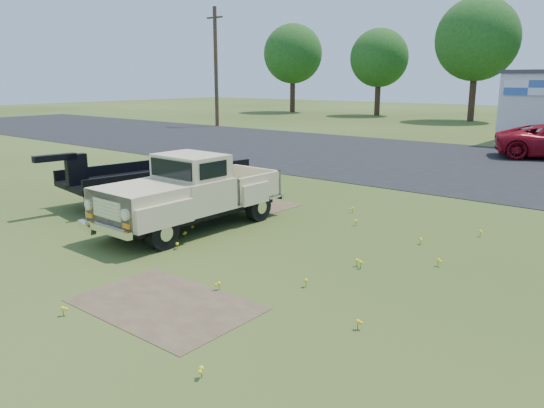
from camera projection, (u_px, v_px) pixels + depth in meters
The scene contains 10 objects.
ground at pixel (225, 245), 12.03m from camera, with size 140.00×140.00×0.00m, color #304415.
asphalt_lot at pixel (461, 164), 23.38m from camera, with size 90.00×14.00×0.02m, color black.
dirt_patch_a at pixel (165, 305), 8.84m from camera, with size 3.00×2.00×0.01m, color brown.
dirt_patch_b at pixel (258, 204), 15.90m from camera, with size 2.20×1.60×0.01m, color brown.
utility_pole_west at pixel (216, 66), 41.07m from camera, with size 1.60×0.30×9.00m.
treeline_a at pixel (293, 54), 57.97m from camera, with size 6.40×6.40×9.52m.
treeline_b at pixel (379, 58), 52.76m from camera, with size 5.76×5.76×8.57m.
treeline_c at pixel (477, 39), 45.21m from camera, with size 7.04×7.04×10.47m.
vintage_pickup_truck at pixel (192, 191), 13.18m from camera, with size 2.02×5.19×1.88m, color beige, non-canonical shape.
flatbed_trailer at pixel (158, 172), 16.46m from camera, with size 2.07×6.22×1.70m, color black, non-canonical shape.
Camera 1 is at (8.05, -8.27, 3.68)m, focal length 35.00 mm.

